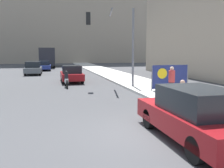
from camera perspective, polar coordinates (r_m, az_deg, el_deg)
ground_plane at (r=8.00m, az=9.43°, el=-11.15°), size 160.00×160.00×0.00m
sidewalk_curb at (r=23.15m, az=3.65°, el=1.08°), size 3.69×90.00×0.15m
seated_protester at (r=11.33m, az=15.86°, el=-1.90°), size 0.98×0.77×1.18m
jogger_on_sidewalk at (r=13.66m, az=13.46°, el=0.54°), size 0.34×0.34×1.64m
protest_banner at (r=16.22m, az=13.05°, el=1.61°), size 2.51×0.06×1.59m
traffic_light_pole at (r=17.66m, az=0.89°, el=11.45°), size 3.32×3.08×5.41m
parked_car_curbside at (r=7.47m, az=18.46°, el=-6.68°), size 1.80×4.49×1.54m
car_on_road_nearest at (r=21.68m, az=-9.23°, el=2.31°), size 1.76×4.19×1.44m
car_on_road_midblock at (r=30.46m, az=-17.55°, el=3.48°), size 1.82×4.57×1.51m
car_on_road_distant at (r=37.15m, az=-15.27°, el=4.07°), size 1.87×4.57×1.38m
city_bus_on_road at (r=47.02m, az=-14.54°, el=6.16°), size 2.51×12.25×3.33m
motorcycle_on_road at (r=18.51m, az=-10.39°, el=0.89°), size 0.28×2.06×1.21m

